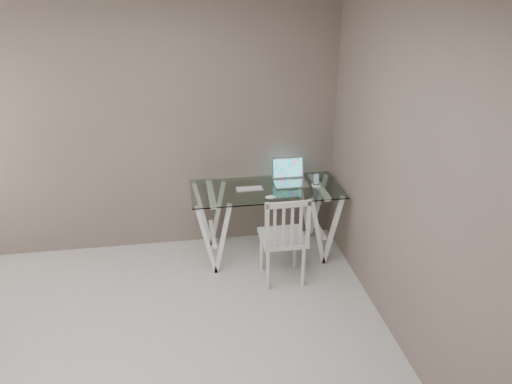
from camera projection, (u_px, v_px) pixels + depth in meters
room at (100, 173)px, 2.74m from camera, size 4.50×4.52×2.71m
desk at (266, 221)px, 5.12m from camera, size 1.50×0.70×0.75m
chair at (284, 236)px, 4.58m from camera, size 0.42×0.42×0.91m
laptop at (289, 177)px, 5.10m from camera, size 0.34×0.29×0.23m
keyboard at (249, 189)px, 4.95m from camera, size 0.28×0.12×0.01m
mouse at (271, 197)px, 4.74m from camera, size 0.11×0.06×0.03m
phone_dock at (316, 183)px, 5.01m from camera, size 0.08×0.08×0.14m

